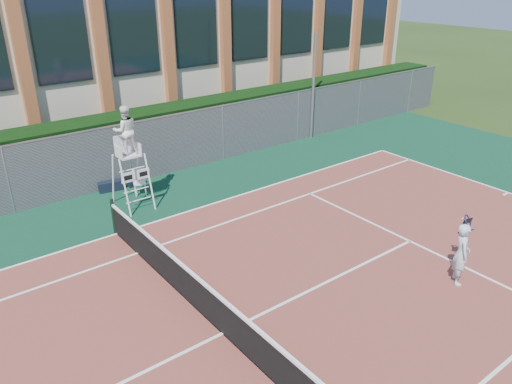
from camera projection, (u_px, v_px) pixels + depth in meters
ground at (223, 334)px, 10.58m from camera, size 120.00×120.00×0.00m
apron at (198, 311)px, 11.30m from camera, size 36.00×20.00×0.01m
tennis_court at (223, 334)px, 10.57m from camera, size 23.77×10.97×0.02m
tennis_net at (222, 314)px, 10.36m from camera, size 0.10×11.30×1.10m
fence at (73, 167)px, 16.49m from camera, size 40.00×0.06×2.20m
hedge at (61, 157)px, 17.35m from camera, size 40.00×1.40×2.20m
steel_pole at (313, 87)px, 21.91m from camera, size 0.12×0.12×4.63m
umpire_chair at (126, 133)px, 15.36m from camera, size 0.94×1.44×3.36m
plastic_chair at (139, 179)px, 16.97m from camera, size 0.53×0.53×0.89m
sports_bag_near at (110, 186)px, 17.34m from camera, size 0.85×0.46×0.35m
sports_bag_far at (136, 182)px, 17.80m from camera, size 0.62×0.30×0.24m
tennis_player at (461, 253)px, 11.99m from camera, size 0.95×0.77×1.62m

